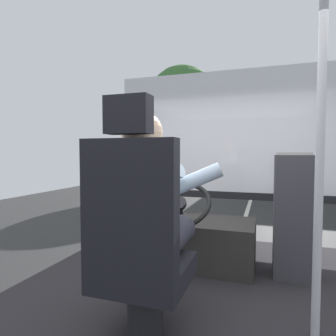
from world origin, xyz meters
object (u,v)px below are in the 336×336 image
object	(u,v)px
bus_driver	(147,208)
fare_box	(292,215)
handrail_pole	(320,156)
driver_seat	(138,245)
steering_console	(191,240)
parked_car_silver	(321,166)

from	to	relation	value
bus_driver	fare_box	distance (m)	1.33
handrail_pole	fare_box	size ratio (longest dim) A/B	1.96
driver_seat	steering_console	distance (m)	1.19
steering_console	handrail_pole	xyz separation A→B (m)	(0.89, -0.82, 0.77)
driver_seat	bus_driver	world-z (taller)	driver_seat
handrail_pole	parked_car_silver	size ratio (longest dim) A/B	0.51
handrail_pole	bus_driver	bearing A→B (deg)	-166.94
steering_console	fare_box	xyz separation A→B (m)	(0.83, -0.00, 0.28)
fare_box	parked_car_silver	distance (m)	22.38
driver_seat	bus_driver	bearing A→B (deg)	90.00
bus_driver	fare_box	size ratio (longest dim) A/B	0.80
bus_driver	parked_car_silver	bearing A→B (deg)	78.58
bus_driver	steering_console	xyz separation A→B (m)	(0.00, 1.03, -0.48)
steering_console	bus_driver	bearing A→B (deg)	-90.00
bus_driver	parked_car_silver	size ratio (longest dim) A/B	0.21
steering_console	handrail_pole	distance (m)	1.43
handrail_pole	fare_box	world-z (taller)	handrail_pole
steering_console	parked_car_silver	size ratio (longest dim) A/B	0.28
fare_box	parked_car_silver	world-z (taller)	fare_box
fare_box	handrail_pole	bearing A→B (deg)	-86.08
steering_console	parked_car_silver	xyz separation A→B (m)	(4.66, 22.04, -0.25)
driver_seat	fare_box	size ratio (longest dim) A/B	1.26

